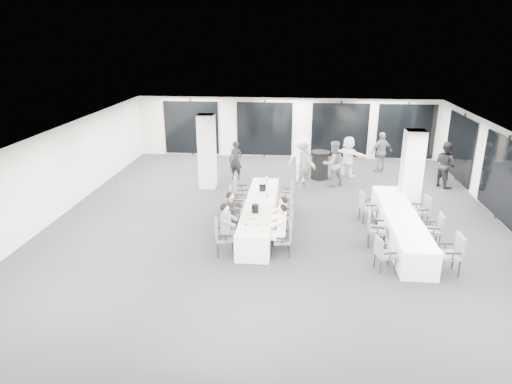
# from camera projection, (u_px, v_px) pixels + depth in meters

# --- Properties ---
(room) EXTENTS (14.04, 16.04, 2.84)m
(room) POSITION_uv_depth(u_px,v_px,m) (306.00, 170.00, 14.82)
(room) COLOR #232429
(room) RESTS_ON ground
(column_left) EXTENTS (0.60, 0.60, 2.80)m
(column_left) POSITION_uv_depth(u_px,v_px,m) (207.00, 152.00, 17.11)
(column_left) COLOR silver
(column_left) RESTS_ON floor
(column_right) EXTENTS (0.60, 0.60, 2.80)m
(column_right) POSITION_uv_depth(u_px,v_px,m) (411.00, 174.00, 14.42)
(column_right) COLOR silver
(column_right) RESTS_ON floor
(banquet_table_main) EXTENTS (0.90, 5.00, 0.75)m
(banquet_table_main) POSITION_uv_depth(u_px,v_px,m) (260.00, 214.00, 13.94)
(banquet_table_main) COLOR silver
(banquet_table_main) RESTS_ON floor
(banquet_table_side) EXTENTS (0.90, 5.00, 0.75)m
(banquet_table_side) POSITION_uv_depth(u_px,v_px,m) (400.00, 226.00, 13.09)
(banquet_table_side) COLOR silver
(banquet_table_side) RESTS_ON floor
(cocktail_table) EXTENTS (0.80, 0.80, 1.11)m
(cocktail_table) POSITION_uv_depth(u_px,v_px,m) (320.00, 165.00, 18.43)
(cocktail_table) COLOR black
(cocktail_table) RESTS_ON floor
(chair_main_left_near) EXTENTS (0.60, 0.63, 1.00)m
(chair_main_left_near) POSITION_uv_depth(u_px,v_px,m) (222.00, 235.00, 12.05)
(chair_main_left_near) COLOR #4E5055
(chair_main_left_near) RESTS_ON floor
(chair_main_left_second) EXTENTS (0.51, 0.54, 0.86)m
(chair_main_left_second) POSITION_uv_depth(u_px,v_px,m) (228.00, 224.00, 12.95)
(chair_main_left_second) COLOR #4E5055
(chair_main_left_second) RESTS_ON floor
(chair_main_left_mid) EXTENTS (0.56, 0.61, 1.03)m
(chair_main_left_mid) POSITION_uv_depth(u_px,v_px,m) (232.00, 209.00, 13.77)
(chair_main_left_mid) COLOR #4E5055
(chair_main_left_mid) RESTS_ON floor
(chair_main_left_fourth) EXTENTS (0.59, 0.63, 1.04)m
(chair_main_left_fourth) POSITION_uv_depth(u_px,v_px,m) (235.00, 200.00, 14.47)
(chair_main_left_fourth) COLOR #4E5055
(chair_main_left_fourth) RESTS_ON floor
(chair_main_left_far) EXTENTS (0.60, 0.64, 1.01)m
(chair_main_left_far) POSITION_uv_depth(u_px,v_px,m) (239.00, 190.00, 15.45)
(chair_main_left_far) COLOR #4E5055
(chair_main_left_far) RESTS_ON floor
(chair_main_right_near) EXTENTS (0.49, 0.54, 0.90)m
(chair_main_right_near) POSITION_uv_depth(u_px,v_px,m) (285.00, 237.00, 12.03)
(chair_main_right_near) COLOR #4E5055
(chair_main_right_near) RESTS_ON floor
(chair_main_right_second) EXTENTS (0.55, 0.59, 0.95)m
(chair_main_right_second) POSITION_uv_depth(u_px,v_px,m) (286.00, 228.00, 12.56)
(chair_main_right_second) COLOR #4E5055
(chair_main_right_second) RESTS_ON floor
(chair_main_right_mid) EXTENTS (0.53, 0.58, 0.96)m
(chair_main_right_mid) POSITION_uv_depth(u_px,v_px,m) (287.00, 214.00, 13.49)
(chair_main_right_mid) COLOR #4E5055
(chair_main_right_mid) RESTS_ON floor
(chair_main_right_fourth) EXTENTS (0.47, 0.51, 0.86)m
(chair_main_right_fourth) POSITION_uv_depth(u_px,v_px,m) (288.00, 204.00, 14.41)
(chair_main_right_fourth) COLOR #4E5055
(chair_main_right_fourth) RESTS_ON floor
(chair_main_right_far) EXTENTS (0.51, 0.55, 0.89)m
(chair_main_right_far) POSITION_uv_depth(u_px,v_px,m) (289.00, 192.00, 15.44)
(chair_main_right_far) COLOR #4E5055
(chair_main_right_far) RESTS_ON floor
(chair_side_left_near) EXTENTS (0.54, 0.57, 0.89)m
(chair_side_left_near) POSITION_uv_depth(u_px,v_px,m) (383.00, 252.00, 11.24)
(chair_side_left_near) COLOR #4E5055
(chair_side_left_near) RESTS_ON floor
(chair_side_left_mid) EXTENTS (0.57, 0.62, 1.01)m
(chair_side_left_mid) POSITION_uv_depth(u_px,v_px,m) (374.00, 226.00, 12.56)
(chair_side_left_mid) COLOR #4E5055
(chair_side_left_mid) RESTS_ON floor
(chair_side_left_far) EXTENTS (0.57, 0.61, 0.98)m
(chair_side_left_far) POSITION_uv_depth(u_px,v_px,m) (366.00, 205.00, 14.17)
(chair_side_left_far) COLOR #4E5055
(chair_side_left_far) RESTS_ON floor
(chair_side_right_near) EXTENTS (0.54, 0.60, 1.02)m
(chair_side_right_near) POSITION_uv_depth(u_px,v_px,m) (453.00, 252.00, 11.09)
(chair_side_right_near) COLOR #4E5055
(chair_side_right_near) RESTS_ON floor
(chair_side_right_mid) EXTENTS (0.51, 0.56, 0.95)m
(chair_side_right_mid) POSITION_uv_depth(u_px,v_px,m) (435.00, 228.00, 12.55)
(chair_side_right_mid) COLOR #4E5055
(chair_side_right_mid) RESTS_ON floor
(chair_side_right_far) EXTENTS (0.53, 0.58, 0.96)m
(chair_side_right_far) POSITION_uv_depth(u_px,v_px,m) (422.00, 209.00, 13.86)
(chair_side_right_far) COLOR #4E5055
(chair_side_right_far) RESTS_ON floor
(seated_guest_a) EXTENTS (0.50, 0.38, 1.44)m
(seated_guest_a) POSITION_uv_depth(u_px,v_px,m) (228.00, 226.00, 11.97)
(seated_guest_a) COLOR slate
(seated_guest_a) RESTS_ON floor
(seated_guest_b) EXTENTS (0.50, 0.38, 1.44)m
(seated_guest_b) POSITION_uv_depth(u_px,v_px,m) (233.00, 213.00, 12.85)
(seated_guest_b) COLOR black
(seated_guest_b) RESTS_ON floor
(seated_guest_c) EXTENTS (0.50, 0.38, 1.44)m
(seated_guest_c) POSITION_uv_depth(u_px,v_px,m) (279.00, 227.00, 11.93)
(seated_guest_c) COLOR white
(seated_guest_c) RESTS_ON floor
(seated_guest_d) EXTENTS (0.50, 0.38, 1.44)m
(seated_guest_d) POSITION_uv_depth(u_px,v_px,m) (280.00, 218.00, 12.50)
(seated_guest_d) COLOR white
(seated_guest_d) RESTS_ON floor
(standing_guest_a) EXTENTS (0.90, 0.86, 1.93)m
(standing_guest_a) POSITION_uv_depth(u_px,v_px,m) (305.00, 162.00, 17.36)
(standing_guest_a) COLOR slate
(standing_guest_a) RESTS_ON floor
(standing_guest_b) EXTENTS (1.13, 0.99, 2.00)m
(standing_guest_b) POSITION_uv_depth(u_px,v_px,m) (333.00, 161.00, 17.42)
(standing_guest_b) COLOR slate
(standing_guest_b) RESTS_ON floor
(standing_guest_c) EXTENTS (1.49, 1.22, 2.06)m
(standing_guest_c) POSITION_uv_depth(u_px,v_px,m) (302.00, 156.00, 17.93)
(standing_guest_c) COLOR white
(standing_guest_c) RESTS_ON floor
(standing_guest_d) EXTENTS (1.30, 1.05, 1.93)m
(standing_guest_d) POSITION_uv_depth(u_px,v_px,m) (382.00, 149.00, 19.24)
(standing_guest_d) COLOR slate
(standing_guest_d) RESTS_ON floor
(standing_guest_f) EXTENTS (1.80, 1.51, 1.88)m
(standing_guest_f) POSITION_uv_depth(u_px,v_px,m) (348.00, 154.00, 18.66)
(standing_guest_f) COLOR white
(standing_guest_f) RESTS_ON floor
(standing_guest_g) EXTENTS (0.76, 0.68, 1.75)m
(standing_guest_g) POSITION_uv_depth(u_px,v_px,m) (236.00, 158.00, 18.25)
(standing_guest_g) COLOR black
(standing_guest_g) RESTS_ON floor
(standing_guest_h) EXTENTS (1.00, 1.13, 2.01)m
(standing_guest_h) POSITION_uv_depth(u_px,v_px,m) (445.00, 161.00, 17.30)
(standing_guest_h) COLOR black
(standing_guest_h) RESTS_ON floor
(ice_bucket_near) EXTENTS (0.21, 0.21, 0.23)m
(ice_bucket_near) POSITION_uv_depth(u_px,v_px,m) (255.00, 209.00, 13.03)
(ice_bucket_near) COLOR black
(ice_bucket_near) RESTS_ON banquet_table_main
(ice_bucket_far) EXTENTS (0.22, 0.22, 0.25)m
(ice_bucket_far) POSITION_uv_depth(u_px,v_px,m) (263.00, 187.00, 14.81)
(ice_bucket_far) COLOR black
(ice_bucket_far) RESTS_ON banquet_table_main
(water_bottle_a) EXTENTS (0.07, 0.07, 0.22)m
(water_bottle_a) POSITION_uv_depth(u_px,v_px,m) (246.00, 223.00, 12.04)
(water_bottle_a) COLOR silver
(water_bottle_a) RESTS_ON banquet_table_main
(water_bottle_b) EXTENTS (0.08, 0.08, 0.24)m
(water_bottle_b) POSITION_uv_depth(u_px,v_px,m) (267.00, 195.00, 14.13)
(water_bottle_b) COLOR silver
(water_bottle_b) RESTS_ON banquet_table_main
(water_bottle_c) EXTENTS (0.07, 0.07, 0.22)m
(water_bottle_c) POSITION_uv_depth(u_px,v_px,m) (267.00, 179.00, 15.66)
(water_bottle_c) COLOR silver
(water_bottle_c) RESTS_ON banquet_table_main
(plate_a) EXTENTS (0.20, 0.20, 0.03)m
(plate_a) POSITION_uv_depth(u_px,v_px,m) (254.00, 219.00, 12.56)
(plate_a) COLOR white
(plate_a) RESTS_ON banquet_table_main
(plate_b) EXTENTS (0.20, 0.20, 0.03)m
(plate_b) POSITION_uv_depth(u_px,v_px,m) (258.00, 225.00, 12.17)
(plate_b) COLOR white
(plate_b) RESTS_ON banquet_table_main
(plate_c) EXTENTS (0.22, 0.22, 0.03)m
(plate_c) POSITION_uv_depth(u_px,v_px,m) (259.00, 205.00, 13.57)
(plate_c) COLOR white
(plate_c) RESTS_ON banquet_table_main
(wine_glass) EXTENTS (0.07, 0.07, 0.19)m
(wine_glass) POSITION_uv_depth(u_px,v_px,m) (264.00, 224.00, 11.95)
(wine_glass) COLOR silver
(wine_glass) RESTS_ON banquet_table_main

